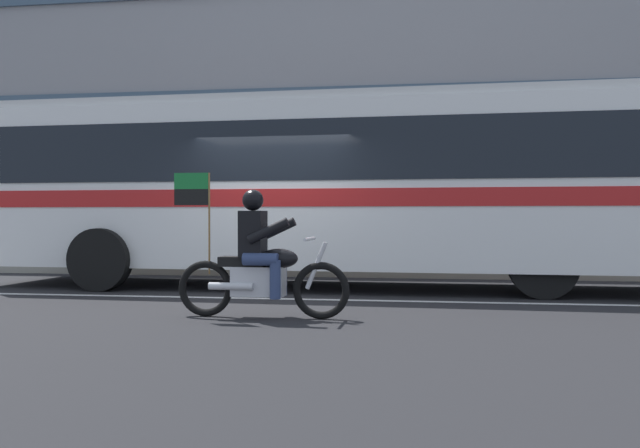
{
  "coord_description": "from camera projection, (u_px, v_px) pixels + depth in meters",
  "views": [
    {
      "loc": [
        2.48,
        -10.93,
        1.24
      ],
      "look_at": [
        0.85,
        -0.52,
        1.12
      ],
      "focal_mm": 39.72,
      "sensor_mm": 36.0,
      "label": 1
    }
  ],
  "objects": [
    {
      "name": "sidewalk_curb",
      "position": [
        321.0,
        267.0,
        16.24
      ],
      "size": [
        28.0,
        3.8,
        0.15
      ],
      "primitive_type": "cube",
      "color": "gray",
      "rests_on": "ground_plane"
    },
    {
      "name": "motorcycle_with_rider",
      "position": [
        260.0,
        263.0,
        8.61
      ],
      "size": [
        2.2,
        0.64,
        1.78
      ],
      "color": "black",
      "rests_on": "ground_plane"
    },
    {
      "name": "ground_plane",
      "position": [
        272.0,
        294.0,
        11.2
      ],
      "size": [
        60.0,
        60.0,
        0.0
      ],
      "primitive_type": "plane",
      "color": "black"
    },
    {
      "name": "lane_center_stripe",
      "position": [
        263.0,
        298.0,
        10.61
      ],
      "size": [
        26.6,
        0.14,
        0.01
      ],
      "primitive_type": "cube",
      "color": "silver",
      "rests_on": "ground_plane"
    },
    {
      "name": "transit_bus",
      "position": [
        334.0,
        179.0,
        12.23
      ],
      "size": [
        12.17,
        3.05,
        3.22
      ],
      "color": "white",
      "rests_on": "ground_plane"
    },
    {
      "name": "office_building_facade",
      "position": [
        335.0,
        53.0,
        18.44
      ],
      "size": [
        28.0,
        0.89,
        10.99
      ],
      "color": "gray",
      "rests_on": "ground_plane"
    },
    {
      "name": "fire_hydrant",
      "position": [
        365.0,
        251.0,
        14.72
      ],
      "size": [
        0.22,
        0.3,
        0.75
      ],
      "color": "#4C8C3F",
      "rests_on": "sidewalk_curb"
    }
  ]
}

